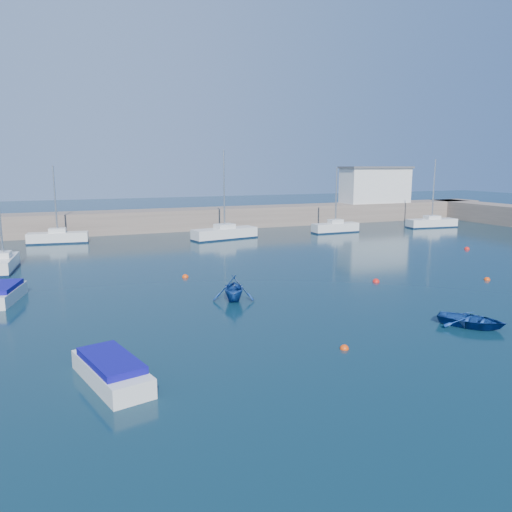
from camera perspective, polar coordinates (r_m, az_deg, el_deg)
name	(u,v)px	position (r m, az deg, el deg)	size (l,w,h in m)	color
ground	(422,358)	(22.90, 18.42, -10.97)	(220.00, 220.00, 0.00)	#0C2735
back_wall	(175,220)	(64.00, -9.20, 4.12)	(96.00, 4.50, 2.60)	#756559
harbor_office	(375,186)	(76.22, 13.47, 7.82)	(10.00, 4.00, 5.00)	silver
sailboat_3	(4,263)	(43.49, -26.86, -0.74)	(1.98, 5.47, 7.20)	silver
sailboat_5	(58,237)	(56.50, -21.70, 2.01)	(6.20, 2.45, 8.06)	silver
sailboat_6	(225,233)	(55.54, -3.61, 2.64)	(7.68, 3.53, 9.72)	silver
sailboat_7	(335,227)	(61.52, 9.05, 3.26)	(5.87, 1.77, 7.84)	silver
sailboat_8	(432,223)	(69.85, 19.44, 3.62)	(6.87, 2.53, 8.84)	silver
motorboat_0	(111,370)	(20.09, -16.21, -12.43)	(2.67, 4.83, 1.02)	silver
motorboat_1	(4,293)	(33.77, -26.87, -3.84)	(2.45, 4.49, 1.04)	silver
dinghy_center	(471,320)	(27.84, 23.39, -6.76)	(2.32, 3.24, 0.67)	navy
dinghy_left	(234,288)	(30.32, -2.57, -3.69)	(2.51, 2.91, 1.53)	navy
buoy_0	(344,349)	(23.07, 10.06, -10.42)	(0.41, 0.41, 0.41)	#DD3F0B
buoy_1	(376,282)	(36.18, 13.55, -2.90)	(0.49, 0.49, 0.49)	red
buoy_2	(487,280)	(39.41, 24.89, -2.51)	(0.44, 0.44, 0.44)	#DD3F0B
buoy_3	(185,277)	(36.94, -8.08, -2.44)	(0.48, 0.48, 0.48)	#DD3F0B
buoy_4	(467,249)	(52.87, 22.96, 0.71)	(0.50, 0.50, 0.50)	red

